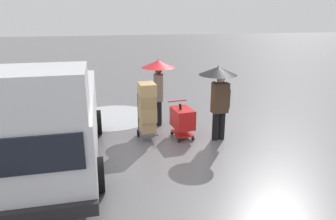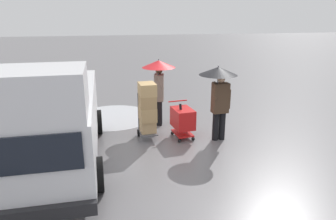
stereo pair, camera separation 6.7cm
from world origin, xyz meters
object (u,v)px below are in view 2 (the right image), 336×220
at_px(hand_dolly_boxes, 147,107).
at_px(pedestrian_pink_side, 219,86).
at_px(pedestrian_black_side, 159,77).
at_px(shopping_cart_vendor, 183,119).
at_px(cargo_van_parked_right, 51,118).

xyz_separation_m(hand_dolly_boxes, pedestrian_pink_side, (-1.92, 0.45, 0.63)).
bearing_deg(pedestrian_black_side, shopping_cart_vendor, 111.50).
bearing_deg(cargo_van_parked_right, pedestrian_pink_side, -171.12).
height_order(shopping_cart_vendor, pedestrian_pink_side, pedestrian_pink_side).
height_order(cargo_van_parked_right, shopping_cart_vendor, cargo_van_parked_right).
bearing_deg(hand_dolly_boxes, shopping_cart_vendor, 174.58).
relative_size(cargo_van_parked_right, pedestrian_black_side, 2.49).
bearing_deg(shopping_cart_vendor, pedestrian_pink_side, 159.15).
height_order(hand_dolly_boxes, pedestrian_pink_side, pedestrian_pink_side).
bearing_deg(pedestrian_black_side, pedestrian_pink_side, 131.96).
relative_size(shopping_cart_vendor, hand_dolly_boxes, 0.63).
relative_size(hand_dolly_boxes, pedestrian_black_side, 0.77).
distance_m(pedestrian_pink_side, pedestrian_black_side, 2.08).
xyz_separation_m(cargo_van_parked_right, pedestrian_black_side, (-2.91, -2.22, 0.41)).
bearing_deg(hand_dolly_boxes, pedestrian_black_side, -115.69).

